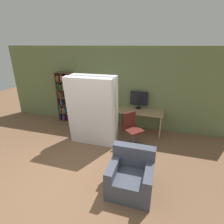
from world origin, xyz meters
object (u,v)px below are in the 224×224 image
at_px(office_chair, 132,132).
at_px(bookshelf, 65,97).
at_px(mattress_near, 91,113).
at_px(mattress_far, 96,108).
at_px(armchair, 131,175).
at_px(monitor, 139,99).

relative_size(office_chair, bookshelf, 0.53).
distance_m(mattress_near, mattress_far, 0.37).
height_order(office_chair, mattress_far, mattress_far).
bearing_deg(armchair, office_chair, 99.88).
bearing_deg(mattress_near, monitor, 52.28).
xyz_separation_m(mattress_near, armchair, (1.40, -1.33, -0.67)).
relative_size(monitor, armchair, 0.67).
relative_size(mattress_far, armchair, 2.33).
bearing_deg(monitor, armchair, -83.77).
distance_m(monitor, mattress_near, 1.80).
height_order(monitor, office_chair, monitor).
bearing_deg(office_chair, bookshelf, 158.28).
relative_size(monitor, office_chair, 0.59).
bearing_deg(monitor, bookshelf, -179.53).
xyz_separation_m(bookshelf, mattress_far, (1.63, -1.04, 0.06)).
xyz_separation_m(bookshelf, mattress_near, (1.63, -1.40, 0.06)).
relative_size(monitor, mattress_far, 0.29).
height_order(office_chair, armchair, office_chair).
distance_m(monitor, bookshelf, 2.74).
height_order(bookshelf, mattress_near, mattress_near).
height_order(mattress_near, armchair, mattress_near).
relative_size(bookshelf, mattress_near, 0.92).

